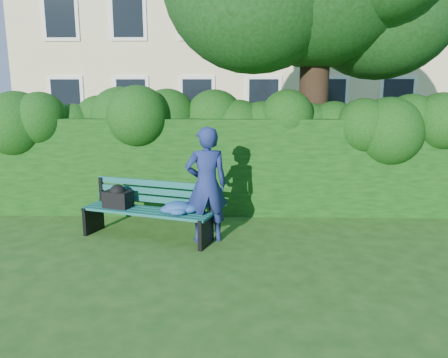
{
  "coord_description": "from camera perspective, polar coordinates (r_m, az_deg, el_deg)",
  "views": [
    {
      "loc": [
        0.16,
        -6.08,
        2.33
      ],
      "look_at": [
        0.0,
        0.6,
        0.95
      ],
      "focal_mm": 35.0,
      "sensor_mm": 36.0,
      "label": 1
    }
  ],
  "objects": [
    {
      "name": "park_bench",
      "position": [
        6.99,
        -9.8,
        -3.61
      ],
      "size": [
        2.17,
        1.19,
        0.89
      ],
      "rotation": [
        0.0,
        0.0,
        -0.32
      ],
      "color": "#0E473B",
      "rests_on": "ground"
    },
    {
      "name": "hedge",
      "position": [
        8.4,
        0.26,
        1.88
      ],
      "size": [
        10.0,
        1.0,
        1.8
      ],
      "color": "black",
      "rests_on": "ground"
    },
    {
      "name": "apartment_building",
      "position": [
        20.4,
        0.98,
        22.05
      ],
      "size": [
        16.0,
        8.08,
        12.0
      ],
      "color": "beige",
      "rests_on": "ground"
    },
    {
      "name": "man_reading",
      "position": [
        6.68,
        -2.31,
        -0.77
      ],
      "size": [
        0.73,
        0.56,
        1.79
      ],
      "primitive_type": "imported",
      "rotation": [
        0.0,
        0.0,
        3.36
      ],
      "color": "navy",
      "rests_on": "ground"
    },
    {
      "name": "ground",
      "position": [
        6.51,
        -0.13,
        -9.29
      ],
      "size": [
        80.0,
        80.0,
        0.0
      ],
      "primitive_type": "plane",
      "color": "#244D17",
      "rests_on": "ground"
    }
  ]
}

